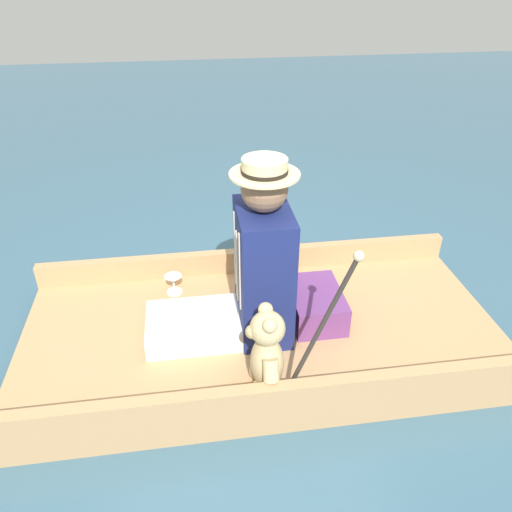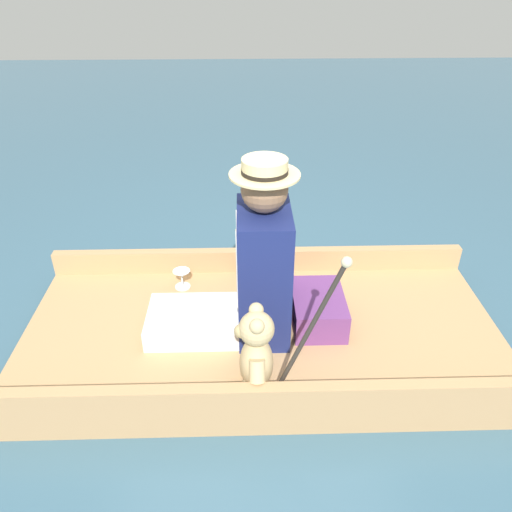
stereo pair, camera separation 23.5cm
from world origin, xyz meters
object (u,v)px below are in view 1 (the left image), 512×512
object	(u,v)px
seated_person	(250,272)
teddy_bear	(266,352)
walking_cane	(327,316)
wine_glass	(173,281)

from	to	relation	value
seated_person	teddy_bear	xyz separation A→B (m)	(-0.39, -0.02, -0.16)
teddy_bear	walking_cane	distance (m)	0.34
seated_person	wine_glass	xyz separation A→B (m)	(0.38, 0.39, -0.27)
seated_person	wine_glass	world-z (taller)	seated_person
seated_person	wine_glass	bearing A→B (deg)	41.46
seated_person	teddy_bear	size ratio (longest dim) A/B	2.21
teddy_bear	walking_cane	xyz separation A→B (m)	(-0.08, -0.23, 0.23)
seated_person	walking_cane	distance (m)	0.54
teddy_bear	wine_glass	bearing A→B (deg)	27.65
teddy_bear	walking_cane	size ratio (longest dim) A/B	0.58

